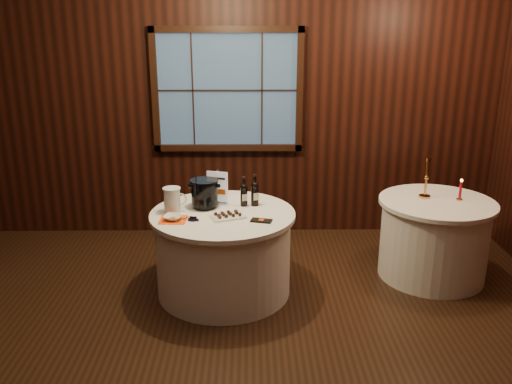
{
  "coord_description": "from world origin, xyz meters",
  "views": [
    {
      "loc": [
        0.24,
        -3.47,
        2.41
      ],
      "look_at": [
        0.29,
        0.9,
        0.99
      ],
      "focal_mm": 38.0,
      "sensor_mm": 36.0,
      "label": 1
    }
  ],
  "objects_px": {
    "side_table": "(434,238)",
    "sign_stand": "(218,192)",
    "grape_bunch": "(193,218)",
    "glass_pitcher": "(172,200)",
    "chocolate_plate": "(228,216)",
    "red_candle": "(460,192)",
    "port_bottle_left": "(244,193)",
    "ice_bucket": "(205,193)",
    "chocolate_box": "(261,221)",
    "brass_candlestick": "(426,183)",
    "port_bottle_right": "(255,192)",
    "main_table": "(223,252)",
    "cracker_bowl": "(173,217)"
  },
  "relations": [
    {
      "from": "sign_stand",
      "to": "port_bottle_left",
      "type": "height_order",
      "value": "sign_stand"
    },
    {
      "from": "cracker_bowl",
      "to": "brass_candlestick",
      "type": "distance_m",
      "value": 2.39
    },
    {
      "from": "side_table",
      "to": "port_bottle_left",
      "type": "relative_size",
      "value": 3.93
    },
    {
      "from": "ice_bucket",
      "to": "chocolate_box",
      "type": "bearing_deg",
      "value": -35.25
    },
    {
      "from": "side_table",
      "to": "glass_pitcher",
      "type": "distance_m",
      "value": 2.51
    },
    {
      "from": "sign_stand",
      "to": "port_bottle_left",
      "type": "bearing_deg",
      "value": 2.57
    },
    {
      "from": "side_table",
      "to": "port_bottle_left",
      "type": "xyz_separation_m",
      "value": [
        -1.81,
        -0.12,
        0.5
      ]
    },
    {
      "from": "side_table",
      "to": "grape_bunch",
      "type": "xyz_separation_m",
      "value": [
        -2.24,
        -0.49,
        0.4
      ]
    },
    {
      "from": "ice_bucket",
      "to": "sign_stand",
      "type": "bearing_deg",
      "value": 41.99
    },
    {
      "from": "sign_stand",
      "to": "grape_bunch",
      "type": "height_order",
      "value": "sign_stand"
    },
    {
      "from": "sign_stand",
      "to": "ice_bucket",
      "type": "relative_size",
      "value": 1.23
    },
    {
      "from": "brass_candlestick",
      "to": "side_table",
      "type": "bearing_deg",
      "value": -45.31
    },
    {
      "from": "chocolate_plate",
      "to": "red_candle",
      "type": "xyz_separation_m",
      "value": [
        2.16,
        0.43,
        0.07
      ]
    },
    {
      "from": "side_table",
      "to": "brass_candlestick",
      "type": "height_order",
      "value": "brass_candlestick"
    },
    {
      "from": "red_candle",
      "to": "chocolate_plate",
      "type": "bearing_deg",
      "value": -168.69
    },
    {
      "from": "sign_stand",
      "to": "ice_bucket",
      "type": "bearing_deg",
      "value": -121.62
    },
    {
      "from": "port_bottle_left",
      "to": "glass_pitcher",
      "type": "height_order",
      "value": "port_bottle_left"
    },
    {
      "from": "side_table",
      "to": "chocolate_box",
      "type": "bearing_deg",
      "value": -162.56
    },
    {
      "from": "sign_stand",
      "to": "main_table",
      "type": "bearing_deg",
      "value": -61.16
    },
    {
      "from": "main_table",
      "to": "chocolate_plate",
      "type": "relative_size",
      "value": 3.81
    },
    {
      "from": "sign_stand",
      "to": "chocolate_box",
      "type": "height_order",
      "value": "sign_stand"
    },
    {
      "from": "sign_stand",
      "to": "cracker_bowl",
      "type": "distance_m",
      "value": 0.55
    },
    {
      "from": "side_table",
      "to": "sign_stand",
      "type": "height_order",
      "value": "sign_stand"
    },
    {
      "from": "sign_stand",
      "to": "port_bottle_right",
      "type": "bearing_deg",
      "value": 7.94
    },
    {
      "from": "port_bottle_left",
      "to": "chocolate_plate",
      "type": "relative_size",
      "value": 0.82
    },
    {
      "from": "side_table",
      "to": "chocolate_box",
      "type": "distance_m",
      "value": 1.79
    },
    {
      "from": "main_table",
      "to": "brass_candlestick",
      "type": "distance_m",
      "value": 2.01
    },
    {
      "from": "chocolate_box",
      "to": "red_candle",
      "type": "distance_m",
      "value": 1.94
    },
    {
      "from": "port_bottle_left",
      "to": "red_candle",
      "type": "relative_size",
      "value": 1.33
    },
    {
      "from": "main_table",
      "to": "chocolate_plate",
      "type": "distance_m",
      "value": 0.42
    },
    {
      "from": "port_bottle_left",
      "to": "cracker_bowl",
      "type": "xyz_separation_m",
      "value": [
        -0.6,
        -0.36,
        -0.1
      ]
    },
    {
      "from": "side_table",
      "to": "sign_stand",
      "type": "distance_m",
      "value": 2.11
    },
    {
      "from": "port_bottle_left",
      "to": "grape_bunch",
      "type": "relative_size",
      "value": 1.78
    },
    {
      "from": "chocolate_plate",
      "to": "cracker_bowl",
      "type": "height_order",
      "value": "cracker_bowl"
    },
    {
      "from": "sign_stand",
      "to": "brass_candlestick",
      "type": "bearing_deg",
      "value": 21.11
    },
    {
      "from": "sign_stand",
      "to": "chocolate_plate",
      "type": "xyz_separation_m",
      "value": [
        0.1,
        -0.36,
        -0.09
      ]
    },
    {
      "from": "sign_stand",
      "to": "chocolate_plate",
      "type": "distance_m",
      "value": 0.38
    },
    {
      "from": "sign_stand",
      "to": "glass_pitcher",
      "type": "bearing_deg",
      "value": -134.28
    },
    {
      "from": "port_bottle_right",
      "to": "glass_pitcher",
      "type": "bearing_deg",
      "value": 169.56
    },
    {
      "from": "red_candle",
      "to": "port_bottle_left",
      "type": "bearing_deg",
      "value": -176.26
    },
    {
      "from": "port_bottle_right",
      "to": "brass_candlestick",
      "type": "height_order",
      "value": "brass_candlestick"
    },
    {
      "from": "cracker_bowl",
      "to": "red_candle",
      "type": "xyz_separation_m",
      "value": [
        2.62,
        0.49,
        0.06
      ]
    },
    {
      "from": "grape_bunch",
      "to": "cracker_bowl",
      "type": "height_order",
      "value": "cracker_bowl"
    },
    {
      "from": "grape_bunch",
      "to": "glass_pitcher",
      "type": "distance_m",
      "value": 0.3
    },
    {
      "from": "chocolate_plate",
      "to": "ice_bucket",
      "type": "bearing_deg",
      "value": 130.11
    },
    {
      "from": "side_table",
      "to": "chocolate_plate",
      "type": "height_order",
      "value": "chocolate_plate"
    },
    {
      "from": "side_table",
      "to": "ice_bucket",
      "type": "xyz_separation_m",
      "value": [
        -2.17,
        -0.17,
        0.52
      ]
    },
    {
      "from": "main_table",
      "to": "cracker_bowl",
      "type": "xyz_separation_m",
      "value": [
        -0.41,
        -0.18,
        0.41
      ]
    },
    {
      "from": "red_candle",
      "to": "side_table",
      "type": "bearing_deg",
      "value": -177.67
    },
    {
      "from": "glass_pitcher",
      "to": "chocolate_box",
      "type": "bearing_deg",
      "value": -25.91
    }
  ]
}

